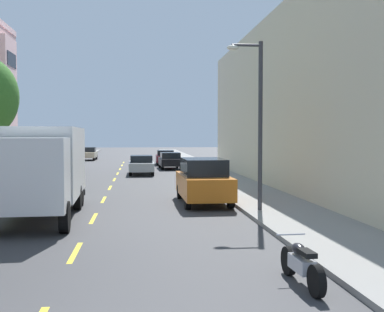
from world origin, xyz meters
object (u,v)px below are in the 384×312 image
(parked_sedan_black, at_px, (170,160))
(parked_suv_orange, at_px, (203,181))
(delivery_box_truck, at_px, (44,165))
(moving_silver_sedan, at_px, (141,164))
(parked_hatchback_champagne, at_px, (89,154))
(street_lamp, at_px, (256,112))
(parked_sedan_burgundy, at_px, (165,157))
(parked_motorcycle, at_px, (301,264))
(parked_suv_white, at_px, (64,160))

(parked_sedan_black, distance_m, parked_suv_orange, 21.35)
(delivery_box_truck, bearing_deg, moving_silver_sedan, 78.89)
(moving_silver_sedan, bearing_deg, parked_hatchback_champagne, 105.72)
(delivery_box_truck, relative_size, parked_sedan_black, 1.73)
(street_lamp, xyz_separation_m, moving_silver_sedan, (-4.14, 18.61, -3.05))
(parked_sedan_black, xyz_separation_m, parked_hatchback_champagne, (-8.51, 15.66, 0.01))
(parked_sedan_burgundy, relative_size, parked_motorcycle, 2.20)
(parked_sedan_burgundy, distance_m, parked_motorcycle, 38.94)
(parked_suv_white, bearing_deg, parked_suv_orange, -65.08)
(moving_silver_sedan, distance_m, parked_motorcycle, 27.37)
(parked_hatchback_champagne, xyz_separation_m, parked_motorcycle, (8.95, -48.52, -0.35))
(parked_suv_white, relative_size, moving_silver_sedan, 1.07)
(delivery_box_truck, bearing_deg, parked_hatchback_champagne, 93.45)
(parked_suv_orange, xyz_separation_m, moving_silver_sedan, (-2.56, 15.70, -0.24))
(delivery_box_truck, distance_m, parked_suv_orange, 6.77)
(parked_suv_white, relative_size, parked_suv_orange, 1.00)
(street_lamp, xyz_separation_m, parked_sedan_black, (-1.63, 24.27, -3.05))
(street_lamp, bearing_deg, delivery_box_truck, 178.17)
(delivery_box_truck, xyz_separation_m, parked_sedan_burgundy, (6.03, 30.09, -1.10))
(street_lamp, xyz_separation_m, parked_sedan_burgundy, (-1.72, 30.34, -3.05))
(parked_hatchback_champagne, bearing_deg, moving_silver_sedan, -74.28)
(parked_hatchback_champagne, height_order, parked_suv_orange, parked_suv_orange)
(parked_sedan_black, distance_m, parked_suv_white, 9.00)
(moving_silver_sedan, bearing_deg, parked_suv_orange, -80.74)
(parked_hatchback_champagne, height_order, moving_silver_sedan, parked_hatchback_champagne)
(parked_sedan_burgundy, bearing_deg, parked_motorcycle, -89.22)
(street_lamp, distance_m, parked_suv_white, 23.83)
(delivery_box_truck, bearing_deg, parked_motorcycle, -53.44)
(street_lamp, distance_m, moving_silver_sedan, 19.31)
(parked_hatchback_champagne, relative_size, parked_suv_orange, 0.83)
(parked_sedan_burgundy, bearing_deg, moving_silver_sedan, -101.67)
(parked_hatchback_champagne, bearing_deg, delivery_box_truck, -86.55)
(delivery_box_truck, relative_size, parked_suv_white, 1.63)
(parked_sedan_black, height_order, parked_motorcycle, parked_sedan_black)
(parked_sedan_black, distance_m, parked_hatchback_champagne, 17.82)
(street_lamp, relative_size, parked_suv_white, 1.30)
(moving_silver_sedan, bearing_deg, parked_motorcycle, -83.81)
(parked_motorcycle, bearing_deg, moving_silver_sedan, 96.19)
(street_lamp, xyz_separation_m, parked_hatchback_champagne, (-10.14, 39.93, -3.04))
(street_lamp, distance_m, parked_sedan_black, 24.51)
(street_lamp, xyz_separation_m, parked_suv_orange, (-1.58, 2.92, -2.81))
(delivery_box_truck, distance_m, parked_motorcycle, 11.10)
(moving_silver_sedan, bearing_deg, parked_sedan_burgundy, 78.33)
(delivery_box_truck, distance_m, moving_silver_sedan, 18.75)
(parked_hatchback_champagne, xyz_separation_m, moving_silver_sedan, (6.00, -21.32, -0.01))
(parked_suv_white, relative_size, parked_sedan_burgundy, 1.07)
(parked_hatchback_champagne, distance_m, parked_sedan_burgundy, 12.77)
(parked_sedan_black, relative_size, parked_suv_orange, 0.94)
(parked_suv_orange, bearing_deg, parked_motorcycle, -88.05)
(delivery_box_truck, bearing_deg, parked_sedan_burgundy, 78.67)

